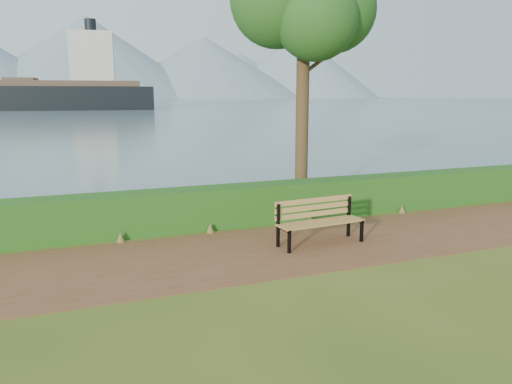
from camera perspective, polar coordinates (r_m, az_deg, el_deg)
name	(u,v)px	position (r m, az deg, el deg)	size (l,w,h in m)	color
ground	(288,252)	(10.63, 3.64, -6.90)	(140.00, 140.00, 0.00)	#435518
path	(282,248)	(10.89, 2.97, -6.42)	(40.00, 3.40, 0.01)	brown
hedge	(245,204)	(12.82, -1.25, -1.43)	(32.00, 0.85, 1.00)	#1F4D16
water	(67,101)	(269.20, -20.82, 9.68)	(700.00, 510.00, 0.00)	#455A70
mountains	(47,61)	(415.94, -22.74, 13.62)	(585.00, 190.00, 70.00)	gray
bench	(318,218)	(11.17, 7.14, -2.98)	(2.05, 0.75, 1.01)	black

